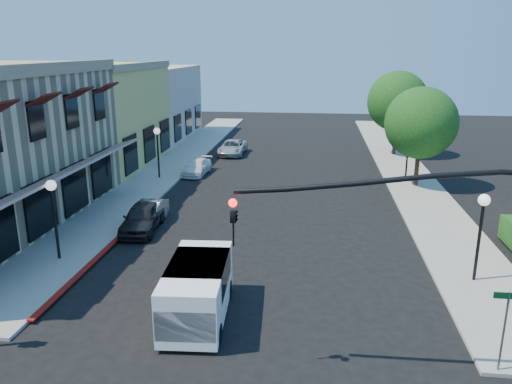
# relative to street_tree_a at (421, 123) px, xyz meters

# --- Properties ---
(sidewalk_left) EXTENTS (3.50, 50.00, 0.12)m
(sidewalk_left) POSITION_rel_street_tree_a_xyz_m (-17.55, 5.00, -4.13)
(sidewalk_left) COLOR gray
(sidewalk_left) RESTS_ON ground
(sidewalk_right) EXTENTS (3.50, 50.00, 0.12)m
(sidewalk_right) POSITION_rel_street_tree_a_xyz_m (-0.05, 5.00, -4.13)
(sidewalk_right) COLOR gray
(sidewalk_right) RESTS_ON ground
(curb_red_strip) EXTENTS (0.25, 10.00, 0.06)m
(curb_red_strip) POSITION_rel_street_tree_a_xyz_m (-15.70, -14.00, -4.19)
(curb_red_strip) COLOR maroon
(curb_red_strip) RESTS_ON ground
(yellow_stucco_building) EXTENTS (10.00, 12.00, 7.60)m
(yellow_stucco_building) POSITION_rel_street_tree_a_xyz_m (-24.30, 4.00, -0.39)
(yellow_stucco_building) COLOR #E1CA65
(yellow_stucco_building) RESTS_ON ground
(pink_stucco_building) EXTENTS (10.00, 12.00, 7.00)m
(pink_stucco_building) POSITION_rel_street_tree_a_xyz_m (-24.30, 16.00, -0.69)
(pink_stucco_building) COLOR beige
(pink_stucco_building) RESTS_ON ground
(street_tree_a) EXTENTS (4.56, 4.56, 6.48)m
(street_tree_a) POSITION_rel_street_tree_a_xyz_m (0.00, 0.00, 0.00)
(street_tree_a) COLOR black
(street_tree_a) RESTS_ON ground
(street_tree_b) EXTENTS (4.94, 4.94, 7.02)m
(street_tree_b) POSITION_rel_street_tree_a_xyz_m (0.00, 10.00, 0.35)
(street_tree_b) COLOR black
(street_tree_b) RESTS_ON ground
(signal_mast_arm) EXTENTS (8.01, 0.39, 6.00)m
(signal_mast_arm) POSITION_rel_street_tree_a_xyz_m (-2.94, -20.50, -0.11)
(signal_mast_arm) COLOR black
(signal_mast_arm) RESTS_ON ground
(street_name_sign) EXTENTS (0.80, 0.06, 2.50)m
(street_name_sign) POSITION_rel_street_tree_a_xyz_m (-1.30, -19.80, -2.50)
(street_name_sign) COLOR #595B5E
(street_name_sign) RESTS_ON ground
(lamppost_left_near) EXTENTS (0.44, 0.44, 3.57)m
(lamppost_left_near) POSITION_rel_street_tree_a_xyz_m (-17.30, -14.00, -1.46)
(lamppost_left_near) COLOR black
(lamppost_left_near) RESTS_ON ground
(lamppost_left_far) EXTENTS (0.44, 0.44, 3.57)m
(lamppost_left_far) POSITION_rel_street_tree_a_xyz_m (-17.30, 0.00, -1.46)
(lamppost_left_far) COLOR black
(lamppost_left_far) RESTS_ON ground
(lamppost_right_near) EXTENTS (0.44, 0.44, 3.57)m
(lamppost_right_near) POSITION_rel_street_tree_a_xyz_m (-0.30, -14.00, -1.46)
(lamppost_right_near) COLOR black
(lamppost_right_near) RESTS_ON ground
(lamppost_right_far) EXTENTS (0.44, 0.44, 3.57)m
(lamppost_right_far) POSITION_rel_street_tree_a_xyz_m (-0.30, 2.00, -1.46)
(lamppost_right_far) COLOR black
(lamppost_right_far) RESTS_ON ground
(white_van) EXTENTS (2.16, 4.46, 1.93)m
(white_van) POSITION_rel_street_tree_a_xyz_m (-10.31, -17.93, -3.08)
(white_van) COLOR white
(white_van) RESTS_ON ground
(parked_car_a) EXTENTS (1.90, 4.10, 1.36)m
(parked_car_a) POSITION_rel_street_tree_a_xyz_m (-15.00, -10.00, -3.51)
(parked_car_a) COLOR black
(parked_car_a) RESTS_ON ground
(parked_car_b) EXTENTS (1.27, 3.51, 1.15)m
(parked_car_b) POSITION_rel_street_tree_a_xyz_m (-15.00, -9.00, -3.62)
(parked_car_b) COLOR #939698
(parked_car_b) RESTS_ON ground
(parked_car_c) EXTENTS (1.77, 3.78, 1.07)m
(parked_car_c) POSITION_rel_street_tree_a_xyz_m (-15.00, 1.59, -3.66)
(parked_car_c) COLOR white
(parked_car_c) RESTS_ON ground
(parked_car_d) EXTENTS (2.07, 4.41, 1.22)m
(parked_car_d) POSITION_rel_street_tree_a_xyz_m (-13.60, 8.78, -3.58)
(parked_car_d) COLOR #BBBFC1
(parked_car_d) RESTS_ON ground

